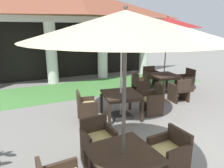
{
  "coord_description": "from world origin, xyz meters",
  "views": [
    {
      "loc": [
        -2.71,
        -2.29,
        2.49
      ],
      "look_at": [
        -0.27,
        2.9,
        0.9
      ],
      "focal_mm": 32.67,
      "sensor_mm": 36.0,
      "label": 1
    }
  ],
  "objects_px": {
    "patio_umbrella_near_foreground": "(122,29)",
    "patio_chair_mid_left_south": "(179,90)",
    "patio_umbrella_mid_left": "(168,23)",
    "patio_chair_mid_left_west": "(140,85)",
    "patio_table_near_foreground": "(121,96)",
    "terracotta_urn": "(140,90)",
    "patio_table_mid_right": "(123,158)",
    "patio_chair_mid_right_east": "(169,154)",
    "patio_chair_near_foreground_east": "(153,101)",
    "patio_table_mid_left": "(164,77)",
    "patio_chair_near_foreground_west": "(86,108)",
    "patio_chair_mid_left_east": "(185,81)",
    "patio_chair_mid_right_north": "(98,141)",
    "patio_chair_mid_left_north": "(151,77)",
    "patio_umbrella_mid_right": "(125,27)"
  },
  "relations": [
    {
      "from": "patio_chair_near_foreground_west",
      "to": "patio_chair_mid_left_east",
      "type": "height_order",
      "value": "patio_chair_mid_left_east"
    },
    {
      "from": "patio_table_near_foreground",
      "to": "patio_umbrella_mid_left",
      "type": "xyz_separation_m",
      "value": [
        2.58,
        1.32,
        2.01
      ]
    },
    {
      "from": "patio_chair_mid_left_south",
      "to": "terracotta_urn",
      "type": "distance_m",
      "value": 1.52
    },
    {
      "from": "patio_chair_mid_left_south",
      "to": "terracotta_urn",
      "type": "bearing_deg",
      "value": 128.13
    },
    {
      "from": "patio_chair_mid_right_east",
      "to": "patio_umbrella_near_foreground",
      "type": "bearing_deg",
      "value": -10.39
    },
    {
      "from": "patio_chair_mid_right_east",
      "to": "patio_chair_near_foreground_east",
      "type": "bearing_deg",
      "value": -32.63
    },
    {
      "from": "patio_table_near_foreground",
      "to": "patio_table_mid_right",
      "type": "distance_m",
      "value": 2.79
    },
    {
      "from": "patio_table_near_foreground",
      "to": "patio_chair_near_foreground_west",
      "type": "xyz_separation_m",
      "value": [
        -0.98,
        0.16,
        -0.23
      ]
    },
    {
      "from": "patio_chair_mid_left_west",
      "to": "patio_chair_mid_left_south",
      "type": "bearing_deg",
      "value": 45.15
    },
    {
      "from": "patio_umbrella_near_foreground",
      "to": "patio_chair_mid_left_south",
      "type": "bearing_deg",
      "value": 6.95
    },
    {
      "from": "patio_chair_mid_left_west",
      "to": "patio_umbrella_mid_right",
      "type": "xyz_separation_m",
      "value": [
        -2.82,
        -3.93,
        2.09
      ]
    },
    {
      "from": "patio_chair_near_foreground_east",
      "to": "patio_umbrella_mid_right",
      "type": "xyz_separation_m",
      "value": [
        -2.25,
        -2.33,
        2.1
      ]
    },
    {
      "from": "patio_table_mid_left",
      "to": "patio_chair_mid_right_east",
      "type": "distance_m",
      "value": 4.77
    },
    {
      "from": "patio_chair_mid_right_east",
      "to": "patio_table_mid_right",
      "type": "bearing_deg",
      "value": 90.0
    },
    {
      "from": "patio_chair_near_foreground_west",
      "to": "patio_chair_near_foreground_east",
      "type": "height_order",
      "value": "patio_chair_near_foreground_east"
    },
    {
      "from": "patio_umbrella_near_foreground",
      "to": "patio_chair_mid_left_south",
      "type": "xyz_separation_m",
      "value": [
        2.45,
        0.3,
        -2.06
      ]
    },
    {
      "from": "patio_chair_near_foreground_west",
      "to": "patio_umbrella_mid_right",
      "type": "bearing_deg",
      "value": 3.31
    },
    {
      "from": "patio_table_near_foreground",
      "to": "patio_umbrella_mid_right",
      "type": "bearing_deg",
      "value": -116.95
    },
    {
      "from": "patio_chair_mid_right_east",
      "to": "patio_chair_mid_left_south",
      "type": "bearing_deg",
      "value": -48.0
    },
    {
      "from": "patio_umbrella_mid_right",
      "to": "patio_table_mid_left",
      "type": "bearing_deg",
      "value": 44.72
    },
    {
      "from": "patio_table_mid_left",
      "to": "patio_chair_mid_left_west",
      "type": "height_order",
      "value": "patio_chair_mid_left_west"
    },
    {
      "from": "patio_chair_mid_left_south",
      "to": "patio_table_mid_right",
      "type": "xyz_separation_m",
      "value": [
        -3.72,
        -2.79,
        0.22
      ]
    },
    {
      "from": "patio_table_mid_left",
      "to": "patio_table_near_foreground",
      "type": "bearing_deg",
      "value": -152.96
    },
    {
      "from": "patio_chair_mid_left_north",
      "to": "terracotta_urn",
      "type": "relative_size",
      "value": 2.05
    },
    {
      "from": "patio_chair_mid_left_north",
      "to": "patio_chair_mid_left_east",
      "type": "bearing_deg",
      "value": 135.19
    },
    {
      "from": "patio_umbrella_mid_left",
      "to": "patio_chair_mid_left_west",
      "type": "bearing_deg",
      "value": 173.01
    },
    {
      "from": "patio_table_mid_right",
      "to": "patio_chair_mid_right_north",
      "type": "height_order",
      "value": "patio_chair_mid_right_north"
    },
    {
      "from": "patio_table_mid_left",
      "to": "patio_chair_mid_left_north",
      "type": "distance_m",
      "value": 1.05
    },
    {
      "from": "patio_table_near_foreground",
      "to": "patio_chair_near_foreground_east",
      "type": "height_order",
      "value": "patio_chair_near_foreground_east"
    },
    {
      "from": "patio_table_mid_left",
      "to": "patio_umbrella_mid_right",
      "type": "bearing_deg",
      "value": -135.28
    },
    {
      "from": "patio_umbrella_near_foreground",
      "to": "patio_chair_mid_left_south",
      "type": "distance_m",
      "value": 3.22
    },
    {
      "from": "patio_chair_near_foreground_east",
      "to": "patio_chair_mid_left_east",
      "type": "height_order",
      "value": "patio_chair_near_foreground_east"
    },
    {
      "from": "patio_chair_near_foreground_west",
      "to": "patio_table_mid_left",
      "type": "bearing_deg",
      "value": 117.4
    },
    {
      "from": "patio_umbrella_mid_left",
      "to": "patio_table_mid_right",
      "type": "bearing_deg",
      "value": -135.28
    },
    {
      "from": "patio_umbrella_near_foreground",
      "to": "patio_table_mid_left",
      "type": "xyz_separation_m",
      "value": [
        2.58,
        1.32,
        -1.82
      ]
    },
    {
      "from": "patio_chair_mid_left_south",
      "to": "patio_umbrella_mid_right",
      "type": "height_order",
      "value": "patio_umbrella_mid_right"
    },
    {
      "from": "patio_table_near_foreground",
      "to": "patio_chair_near_foreground_west",
      "type": "relative_size",
      "value": 1.33
    },
    {
      "from": "patio_table_mid_left",
      "to": "terracotta_urn",
      "type": "distance_m",
      "value": 1.05
    },
    {
      "from": "patio_chair_mid_left_east",
      "to": "patio_chair_mid_left_west",
      "type": "xyz_separation_m",
      "value": [
        -2.05,
        0.25,
        0.01
      ]
    },
    {
      "from": "patio_table_near_foreground",
      "to": "patio_umbrella_mid_right",
      "type": "xyz_separation_m",
      "value": [
        -1.27,
        -2.49,
        1.87
      ]
    },
    {
      "from": "patio_chair_mid_left_south",
      "to": "patio_table_near_foreground",
      "type": "bearing_deg",
      "value": -166.06
    },
    {
      "from": "patio_table_mid_left",
      "to": "patio_chair_mid_left_north",
      "type": "xyz_separation_m",
      "value": [
        0.12,
        1.02,
        -0.23
      ]
    },
    {
      "from": "patio_chair_mid_left_west",
      "to": "patio_chair_mid_right_east",
      "type": "relative_size",
      "value": 1.1
    },
    {
      "from": "patio_chair_near_foreground_east",
      "to": "patio_chair_mid_left_south",
      "type": "distance_m",
      "value": 1.54
    },
    {
      "from": "patio_chair_mid_left_north",
      "to": "patio_chair_mid_left_west",
      "type": "bearing_deg",
      "value": 44.88
    },
    {
      "from": "patio_chair_mid_right_north",
      "to": "patio_table_near_foreground",
      "type": "bearing_deg",
      "value": -132.56
    },
    {
      "from": "patio_chair_near_foreground_west",
      "to": "terracotta_urn",
      "type": "distance_m",
      "value": 3.02
    },
    {
      "from": "patio_table_near_foreground",
      "to": "patio_chair_mid_right_east",
      "type": "relative_size",
      "value": 1.4
    },
    {
      "from": "patio_table_near_foreground",
      "to": "terracotta_urn",
      "type": "height_order",
      "value": "patio_table_near_foreground"
    },
    {
      "from": "patio_table_mid_left",
      "to": "patio_chair_near_foreground_west",
      "type": "bearing_deg",
      "value": -162.05
    }
  ]
}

